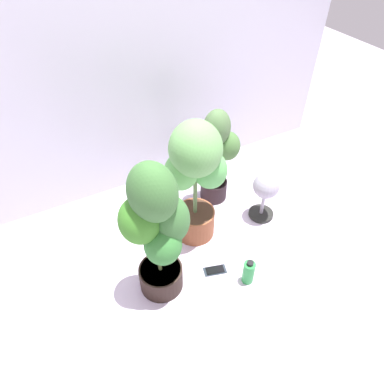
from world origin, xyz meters
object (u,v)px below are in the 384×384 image
(floor_fan, at_px, (266,189))
(potted_plant_center, at_px, (195,173))
(cell_phone, at_px, (215,270))
(nutrient_bottle, at_px, (249,272))
(potted_plant_front_left, at_px, (156,228))
(potted_plant_back_right, at_px, (216,151))

(floor_fan, bearing_deg, potted_plant_center, -116.67)
(cell_phone, distance_m, nutrient_bottle, 0.22)
(cell_phone, bearing_deg, potted_plant_center, 8.91)
(potted_plant_front_left, relative_size, nutrient_bottle, 5.08)
(cell_phone, distance_m, floor_fan, 0.66)
(potted_plant_front_left, height_order, potted_plant_center, potted_plant_front_left)
(floor_fan, bearing_deg, nutrient_bottle, -61.45)
(cell_phone, relative_size, nutrient_bottle, 0.86)
(potted_plant_center, bearing_deg, potted_plant_back_right, 39.86)
(nutrient_bottle, bearing_deg, cell_phone, 132.67)
(potted_plant_front_left, height_order, potted_plant_back_right, potted_plant_front_left)
(nutrient_bottle, bearing_deg, potted_plant_back_right, 74.85)
(potted_plant_back_right, height_order, floor_fan, potted_plant_back_right)
(potted_plant_center, bearing_deg, cell_phone, -97.01)
(potted_plant_front_left, relative_size, potted_plant_center, 1.05)
(potted_plant_back_right, height_order, nutrient_bottle, potted_plant_back_right)
(potted_plant_center, bearing_deg, floor_fan, -9.60)
(floor_fan, distance_m, nutrient_bottle, 0.61)
(nutrient_bottle, bearing_deg, floor_fan, 45.61)
(potted_plant_center, height_order, cell_phone, potted_plant_center)
(potted_plant_front_left, height_order, nutrient_bottle, potted_plant_front_left)
(potted_plant_back_right, height_order, potted_plant_center, potted_plant_center)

